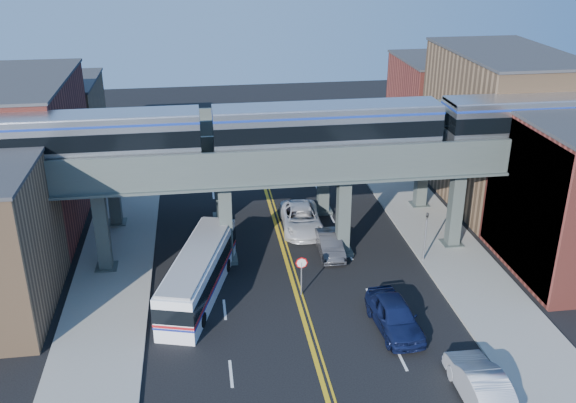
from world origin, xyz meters
name	(u,v)px	position (x,y,z in m)	size (l,w,h in m)	color
ground	(305,322)	(0.00, 0.00, 0.00)	(120.00, 120.00, 0.00)	black
sidewalk_west	(118,254)	(-11.50, 10.00, 0.08)	(5.00, 70.00, 0.16)	gray
sidewalk_east	(435,233)	(11.50, 10.00, 0.08)	(5.00, 70.00, 0.16)	gray
building_west_b	(20,156)	(-18.50, 16.00, 5.50)	(8.00, 14.00, 11.00)	brown
building_west_c	(56,125)	(-18.50, 29.00, 4.00)	(8.00, 10.00, 8.00)	#836244
building_east_b	(499,129)	(18.50, 16.00, 6.00)	(8.00, 14.00, 12.00)	#836244
building_east_c	(439,105)	(18.50, 29.00, 4.50)	(8.00, 10.00, 9.00)	brown
mural_panel	(521,205)	(14.55, 4.00, 4.75)	(0.10, 9.50, 9.50)	teal
elevated_viaduct_near	(285,169)	(0.00, 8.00, 6.47)	(52.00, 3.60, 7.40)	#47524F
elevated_viaduct_far	(272,137)	(0.00, 15.00, 6.47)	(52.00, 3.60, 7.40)	#47524F
transit_train	(327,127)	(2.72, 8.00, 9.19)	(45.18, 2.83, 3.30)	black
stop_sign	(301,270)	(0.30, 3.00, 1.76)	(0.76, 0.09, 2.63)	slate
traffic_signal	(426,231)	(9.20, 6.00, 2.30)	(0.15, 0.18, 4.10)	slate
transit_bus	(199,274)	(-5.93, 3.99, 1.41)	(5.21, 10.88, 2.74)	white
car_lane_a	(395,315)	(4.90, -1.37, 0.91)	(2.14, 5.33, 1.82)	#111940
car_lane_b	(330,244)	(3.13, 8.05, 0.73)	(1.54, 4.42, 1.46)	#313134
car_lane_c	(301,219)	(1.80, 12.19, 0.86)	(2.84, 6.16, 1.71)	silver
car_lane_d	(304,165)	(4.03, 23.89, 0.80)	(2.24, 5.51, 1.60)	#A6A5AA
car_parked_curb	(480,384)	(7.26, -7.60, 0.88)	(1.87, 5.36, 1.77)	silver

